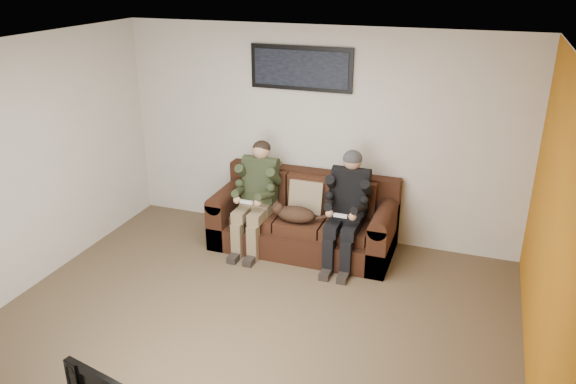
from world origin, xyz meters
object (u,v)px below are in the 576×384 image
at_px(sofa, 305,220).
at_px(person_right, 347,202).
at_px(cat, 294,214).
at_px(person_left, 257,190).
at_px(framed_poster, 301,68).

distance_m(sofa, person_right, 0.71).
bearing_deg(cat, sofa, 80.72).
xyz_separation_m(person_right, cat, (-0.60, -0.10, -0.19)).
relative_size(person_left, person_right, 0.99).
height_order(person_left, cat, person_left).
relative_size(person_left, framed_poster, 1.03).
height_order(person_right, framed_poster, framed_poster).
relative_size(person_right, cat, 1.97).
distance_m(cat, framed_poster, 1.71).
bearing_deg(sofa, framed_poster, 117.23).
distance_m(sofa, cat, 0.34).
bearing_deg(cat, framed_poster, 103.11).
bearing_deg(sofa, person_left, -162.00).
bearing_deg(framed_poster, person_right, -36.93).
distance_m(person_right, framed_poster, 1.67).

